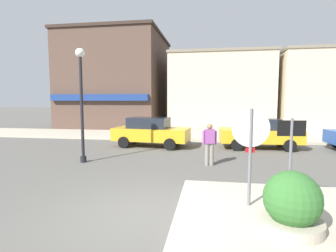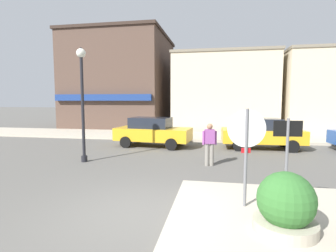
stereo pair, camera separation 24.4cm
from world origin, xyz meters
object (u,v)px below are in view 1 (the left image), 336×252
(planter, at_px, (292,208))
(pedestrian_crossing_near, at_px, (209,143))
(stop_sign, at_px, (250,144))
(parked_car_second, at_px, (259,133))
(parked_car_nearest, at_px, (151,131))
(one_way_sign, at_px, (291,154))
(lamp_post, at_px, (81,88))

(planter, distance_m, pedestrian_crossing_near, 5.33)
(planter, height_order, pedestrian_crossing_near, pedestrian_crossing_near)
(stop_sign, relative_size, planter, 1.88)
(planter, distance_m, parked_car_second, 9.23)
(parked_car_nearest, xyz_separation_m, parked_car_second, (5.63, 0.32, 0.00))
(planter, bearing_deg, pedestrian_crossing_near, 106.04)
(planter, bearing_deg, one_way_sign, 76.57)
(planter, relative_size, parked_car_nearest, 0.29)
(parked_car_nearest, bearing_deg, parked_car_second, 3.23)
(stop_sign, distance_m, one_way_sign, 0.87)
(parked_car_second, bearing_deg, stop_sign, -101.31)
(one_way_sign, bearing_deg, parked_car_second, 84.51)
(lamp_post, relative_size, parked_car_second, 1.12)
(one_way_sign, xyz_separation_m, lamp_post, (-6.72, 3.76, 1.63))
(stop_sign, height_order, lamp_post, lamp_post)
(parked_car_nearest, relative_size, pedestrian_crossing_near, 2.58)
(lamp_post, distance_m, pedestrian_crossing_near, 5.42)
(lamp_post, bearing_deg, planter, -36.85)
(lamp_post, xyz_separation_m, parked_car_nearest, (1.86, 4.00, -2.15))
(planter, height_order, parked_car_nearest, parked_car_nearest)
(planter, bearing_deg, lamp_post, 143.15)
(stop_sign, height_order, one_way_sign, stop_sign)
(one_way_sign, relative_size, planter, 1.71)
(planter, relative_size, pedestrian_crossing_near, 0.76)
(stop_sign, distance_m, parked_car_second, 8.32)
(lamp_post, distance_m, parked_car_nearest, 4.91)
(planter, xyz_separation_m, parked_car_second, (1.04, 9.17, 0.25))
(lamp_post, bearing_deg, parked_car_second, 29.95)
(parked_car_nearest, bearing_deg, stop_sign, -62.82)
(one_way_sign, relative_size, lamp_post, 0.46)
(lamp_post, height_order, parked_car_second, lamp_post)
(planter, relative_size, parked_car_second, 0.30)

